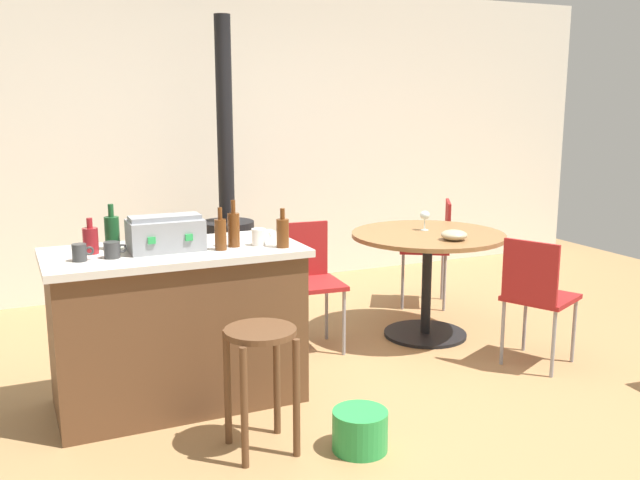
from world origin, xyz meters
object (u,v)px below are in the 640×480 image
at_px(toolbox, 165,234).
at_px(serving_bowl, 454,235).
at_px(folding_chair_near, 432,243).
at_px(cup_2, 112,250).
at_px(plastic_bucket, 360,430).
at_px(dining_table, 427,257).
at_px(cup_1, 259,237).
at_px(wood_stove, 228,239).
at_px(bottle_3, 234,229).
at_px(wine_glass, 425,216).
at_px(folding_chair_left, 537,292).
at_px(bottle_1, 283,232).
at_px(cup_0, 80,252).
at_px(kitchen_island, 177,326).
at_px(bottle_2, 112,232).
at_px(bottle_0, 91,240).
at_px(bottle_4, 221,234).
at_px(folding_chair_far, 309,275).
at_px(wooden_stool, 261,360).

relative_size(toolbox, serving_bowl, 2.22).
height_order(folding_chair_near, cup_2, cup_2).
relative_size(cup_2, plastic_bucket, 0.43).
distance_m(dining_table, cup_1, 1.57).
height_order(wood_stove, bottle_3, wood_stove).
distance_m(cup_1, wine_glass, 1.60).
height_order(folding_chair_left, cup_2, cup_2).
distance_m(bottle_1, cup_0, 1.08).
bearing_deg(kitchen_island, cup_2, -165.57).
distance_m(bottle_2, cup_1, 0.81).
bearing_deg(serving_bowl, bottle_0, -179.28).
xyz_separation_m(bottle_4, cup_2, (-0.57, 0.04, -0.05)).
relative_size(folding_chair_far, bottle_3, 3.29).
bearing_deg(folding_chair_far, bottle_3, -139.97).
distance_m(wood_stove, bottle_4, 2.01).
bearing_deg(kitchen_island, bottle_2, 156.38).
bearing_deg(bottle_2, cup_2, -98.78).
bearing_deg(bottle_4, bottle_3, 30.73).
xyz_separation_m(wood_stove, wine_glass, (1.11, -1.25, 0.31)).
relative_size(bottle_1, plastic_bucket, 0.80).
distance_m(folding_chair_far, bottle_1, 0.99).
relative_size(folding_chair_near, bottle_0, 4.55).
bearing_deg(wood_stove, bottle_4, -108.01).
height_order(toolbox, bottle_3, bottle_3).
height_order(cup_1, serving_bowl, cup_1).
distance_m(kitchen_island, folding_chair_far, 1.17).
bearing_deg(folding_chair_far, serving_bowl, -25.68).
xyz_separation_m(bottle_0, serving_bowl, (2.37, 0.03, -0.17)).
bearing_deg(wooden_stool, bottle_3, 82.57).
relative_size(cup_2, serving_bowl, 0.66).
bearing_deg(cup_0, folding_chair_left, -6.83).
relative_size(bottle_1, bottle_4, 0.93).
distance_m(dining_table, folding_chair_far, 0.89).
distance_m(kitchen_island, cup_1, 0.68).
height_order(bottle_4, plastic_bucket, bottle_4).
height_order(wooden_stool, wine_glass, wine_glass).
height_order(kitchen_island, plastic_bucket, kitchen_island).
height_order(kitchen_island, wooden_stool, kitchen_island).
distance_m(folding_chair_left, bottle_3, 1.99).
height_order(kitchen_island, bottle_0, bottle_0).
height_order(toolbox, cup_1, toolbox).
relative_size(folding_chair_far, toolbox, 2.18).
height_order(kitchen_island, cup_1, cup_1).
bearing_deg(toolbox, cup_1, -9.96).
xyz_separation_m(bottle_1, bottle_4, (-0.34, 0.08, 0.01)).
distance_m(wooden_stool, folding_chair_near, 2.80).
distance_m(folding_chair_left, serving_bowl, 0.67).
bearing_deg(cup_1, folding_chair_near, 30.64).
relative_size(kitchen_island, folding_chair_left, 1.65).
bearing_deg(kitchen_island, cup_1, -12.16).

